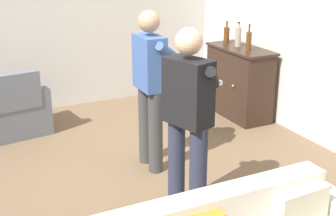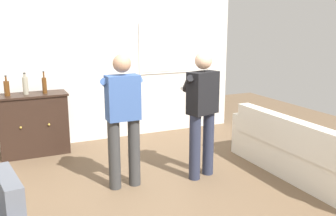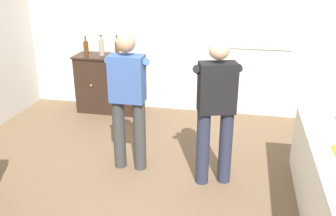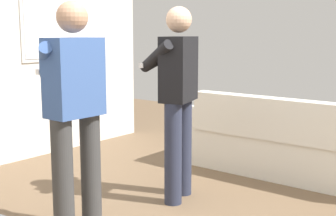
# 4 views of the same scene
# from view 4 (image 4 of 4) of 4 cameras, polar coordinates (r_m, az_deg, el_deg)

# --- Properties ---
(couch) EXTENTS (0.57, 2.47, 0.83)m
(couch) POSITION_cam_4_polar(r_m,az_deg,el_deg) (4.84, 15.27, -4.63)
(couch) COLOR silver
(couch) RESTS_ON ground
(person_standing_left) EXTENTS (0.56, 0.47, 1.68)m
(person_standing_left) POSITION_cam_4_polar(r_m,az_deg,el_deg) (3.37, -11.39, 0.00)
(person_standing_left) COLOR #383838
(person_standing_left) RESTS_ON ground
(person_standing_right) EXTENTS (0.53, 0.52, 1.68)m
(person_standing_right) POSITION_cam_4_polar(r_m,az_deg,el_deg) (4.03, 1.14, 1.69)
(person_standing_right) COLOR #282D42
(person_standing_right) RESTS_ON ground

